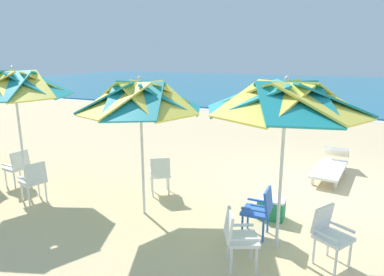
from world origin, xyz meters
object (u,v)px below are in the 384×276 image
at_px(plastic_chair_0, 260,209).
at_px(cooler_box, 271,208).
at_px(plastic_chair_1, 329,232).
at_px(plastic_chair_3, 160,173).
at_px(plastic_chair_4, 34,179).
at_px(beach_umbrella_0, 286,99).
at_px(beach_umbrella_1, 140,98).
at_px(beach_umbrella_2, 14,85).
at_px(plastic_chair_5, 18,166).
at_px(plastic_chair_2, 238,235).
at_px(sun_lounger_1, 331,166).

height_order(plastic_chair_0, cooler_box, plastic_chair_0).
distance_m(plastic_chair_0, plastic_chair_1, 1.16).
bearing_deg(cooler_box, plastic_chair_1, -45.58).
distance_m(plastic_chair_3, plastic_chair_4, 2.61).
height_order(beach_umbrella_0, plastic_chair_3, beach_umbrella_0).
height_order(beach_umbrella_1, cooler_box, beach_umbrella_1).
bearing_deg(plastic_chair_0, beach_umbrella_2, -175.93).
relative_size(beach_umbrella_0, plastic_chair_5, 3.14).
height_order(beach_umbrella_2, plastic_chair_5, beach_umbrella_2).
bearing_deg(plastic_chair_4, plastic_chair_0, 7.61).
xyz_separation_m(plastic_chair_2, beach_umbrella_2, (-5.07, 0.62, 1.90)).
relative_size(plastic_chair_3, beach_umbrella_2, 0.31).
xyz_separation_m(plastic_chair_0, plastic_chair_1, (1.11, -0.34, 0.00)).
bearing_deg(plastic_chair_3, plastic_chair_4, -145.86).
distance_m(plastic_chair_2, cooler_box, 1.76).
xyz_separation_m(beach_umbrella_1, sun_lounger_1, (3.15, 3.77, -1.96)).
height_order(plastic_chair_0, plastic_chair_4, same).
bearing_deg(plastic_chair_0, cooler_box, 86.58).
relative_size(plastic_chair_3, plastic_chair_4, 1.00).
distance_m(beach_umbrella_0, plastic_chair_5, 6.31).
height_order(plastic_chair_4, sun_lounger_1, plastic_chair_4).
xyz_separation_m(plastic_chair_0, plastic_chair_2, (-0.08, -0.99, 0.00)).
height_order(beach_umbrella_1, sun_lounger_1, beach_umbrella_1).
distance_m(plastic_chair_3, cooler_box, 2.49).
bearing_deg(plastic_chair_2, plastic_chair_4, 175.25).
bearing_deg(beach_umbrella_1, plastic_chair_4, -167.61).
bearing_deg(beach_umbrella_1, beach_umbrella_2, -174.72).
bearing_deg(plastic_chair_3, plastic_chair_0, -19.30).
height_order(plastic_chair_1, beach_umbrella_2, beach_umbrella_2).
relative_size(beach_umbrella_1, plastic_chair_5, 3.05).
bearing_deg(beach_umbrella_0, plastic_chair_1, -6.69).
bearing_deg(cooler_box, plastic_chair_5, -171.30).
height_order(plastic_chair_1, plastic_chair_2, same).
relative_size(plastic_chair_1, sun_lounger_1, 0.39).
bearing_deg(beach_umbrella_0, plastic_chair_0, 144.30).
bearing_deg(sun_lounger_1, beach_umbrella_0, -98.18).
relative_size(plastic_chair_0, plastic_chair_5, 1.00).
distance_m(beach_umbrella_1, sun_lounger_1, 5.29).
bearing_deg(plastic_chair_1, beach_umbrella_0, 173.31).
distance_m(beach_umbrella_1, plastic_chair_4, 2.97).
bearing_deg(plastic_chair_1, plastic_chair_4, -177.25).
distance_m(plastic_chair_0, sun_lounger_1, 3.79).
bearing_deg(plastic_chair_4, sun_lounger_1, 37.93).
bearing_deg(plastic_chair_1, plastic_chair_0, 162.94).
xyz_separation_m(plastic_chair_4, plastic_chair_5, (-1.09, 0.48, 0.00)).
bearing_deg(beach_umbrella_0, beach_umbrella_2, -178.79).
distance_m(plastic_chair_1, plastic_chair_3, 3.73).
distance_m(plastic_chair_0, plastic_chair_2, 0.99).
height_order(beach_umbrella_0, plastic_chair_0, beach_umbrella_0).
bearing_deg(beach_umbrella_2, beach_umbrella_0, 1.21).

